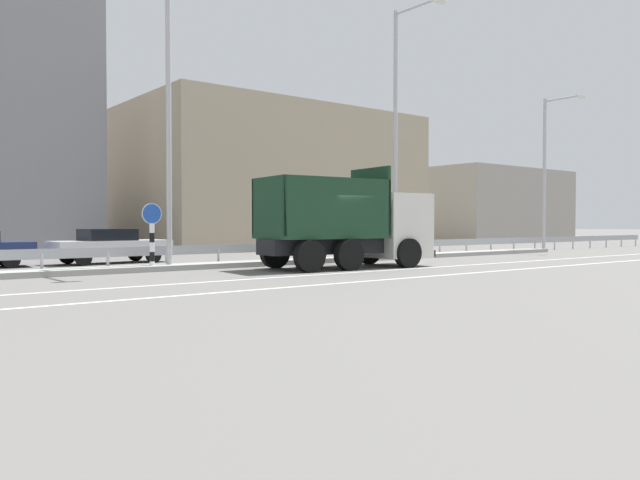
{
  "coord_description": "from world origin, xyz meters",
  "views": [
    {
      "loc": [
        -14.39,
        -16.75,
        1.56
      ],
      "look_at": [
        -0.08,
        1.36,
        0.95
      ],
      "focal_mm": 35.0,
      "sensor_mm": 36.0,
      "label": 1
    }
  ],
  "objects_px": {
    "street_lamp_1": "(171,112)",
    "parked_car_3": "(110,246)",
    "median_road_sign": "(152,236)",
    "street_lamp_3": "(547,166)",
    "dump_truck": "(364,230)",
    "church_tower": "(191,178)",
    "street_lamp_2": "(398,123)"
  },
  "relations": [
    {
      "from": "dump_truck",
      "to": "street_lamp_2",
      "type": "relative_size",
      "value": 0.61
    },
    {
      "from": "dump_truck",
      "to": "street_lamp_3",
      "type": "xyz_separation_m",
      "value": [
        16.38,
        2.84,
        3.41
      ]
    },
    {
      "from": "street_lamp_1",
      "to": "parked_car_3",
      "type": "relative_size",
      "value": 2.06
    },
    {
      "from": "dump_truck",
      "to": "church_tower",
      "type": "relative_size",
      "value": 0.55
    },
    {
      "from": "dump_truck",
      "to": "church_tower",
      "type": "distance_m",
      "value": 32.64
    },
    {
      "from": "median_road_sign",
      "to": "street_lamp_1",
      "type": "bearing_deg",
      "value": -1.67
    },
    {
      "from": "parked_car_3",
      "to": "church_tower",
      "type": "relative_size",
      "value": 0.39
    },
    {
      "from": "median_road_sign",
      "to": "church_tower",
      "type": "relative_size",
      "value": 0.19
    },
    {
      "from": "parked_car_3",
      "to": "street_lamp_1",
      "type": "bearing_deg",
      "value": 0.72
    },
    {
      "from": "dump_truck",
      "to": "parked_car_3",
      "type": "bearing_deg",
      "value": -134.3
    },
    {
      "from": "median_road_sign",
      "to": "street_lamp_1",
      "type": "xyz_separation_m",
      "value": [
        0.69,
        -0.02,
        4.12
      ]
    },
    {
      "from": "street_lamp_2",
      "to": "street_lamp_3",
      "type": "relative_size",
      "value": 1.27
    },
    {
      "from": "median_road_sign",
      "to": "street_lamp_1",
      "type": "relative_size",
      "value": 0.23
    },
    {
      "from": "street_lamp_3",
      "to": "parked_car_3",
      "type": "xyz_separation_m",
      "value": [
        -22.82,
        4.85,
        -4.06
      ]
    },
    {
      "from": "median_road_sign",
      "to": "parked_car_3",
      "type": "bearing_deg",
      "value": 86.23
    },
    {
      "from": "street_lamp_3",
      "to": "street_lamp_2",
      "type": "bearing_deg",
      "value": -178.74
    },
    {
      "from": "median_road_sign",
      "to": "street_lamp_2",
      "type": "distance_m",
      "value": 12.1
    },
    {
      "from": "parked_car_3",
      "to": "church_tower",
      "type": "height_order",
      "value": "church_tower"
    },
    {
      "from": "dump_truck",
      "to": "parked_car_3",
      "type": "distance_m",
      "value": 10.05
    },
    {
      "from": "street_lamp_2",
      "to": "parked_car_3",
      "type": "height_order",
      "value": "street_lamp_2"
    },
    {
      "from": "median_road_sign",
      "to": "street_lamp_3",
      "type": "xyz_separation_m",
      "value": [
        23.13,
        -0.1,
        3.59
      ]
    },
    {
      "from": "street_lamp_1",
      "to": "dump_truck",
      "type": "bearing_deg",
      "value": -25.71
    },
    {
      "from": "street_lamp_3",
      "to": "church_tower",
      "type": "height_order",
      "value": "church_tower"
    },
    {
      "from": "street_lamp_1",
      "to": "church_tower",
      "type": "height_order",
      "value": "church_tower"
    },
    {
      "from": "median_road_sign",
      "to": "street_lamp_2",
      "type": "bearing_deg",
      "value": -1.89
    },
    {
      "from": "parked_car_3",
      "to": "street_lamp_3",
      "type": "bearing_deg",
      "value": 74.22
    },
    {
      "from": "street_lamp_1",
      "to": "parked_car_3",
      "type": "xyz_separation_m",
      "value": [
        -0.38,
        4.77,
        -4.59
      ]
    },
    {
      "from": "dump_truck",
      "to": "parked_car_3",
      "type": "xyz_separation_m",
      "value": [
        -6.44,
        7.69,
        -0.64
      ]
    },
    {
      "from": "street_lamp_1",
      "to": "parked_car_3",
      "type": "distance_m",
      "value": 6.63
    },
    {
      "from": "parked_car_3",
      "to": "church_tower",
      "type": "bearing_deg",
      "value": 143.11
    },
    {
      "from": "street_lamp_1",
      "to": "parked_car_3",
      "type": "height_order",
      "value": "street_lamp_1"
    },
    {
      "from": "median_road_sign",
      "to": "street_lamp_3",
      "type": "relative_size",
      "value": 0.26
    }
  ]
}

